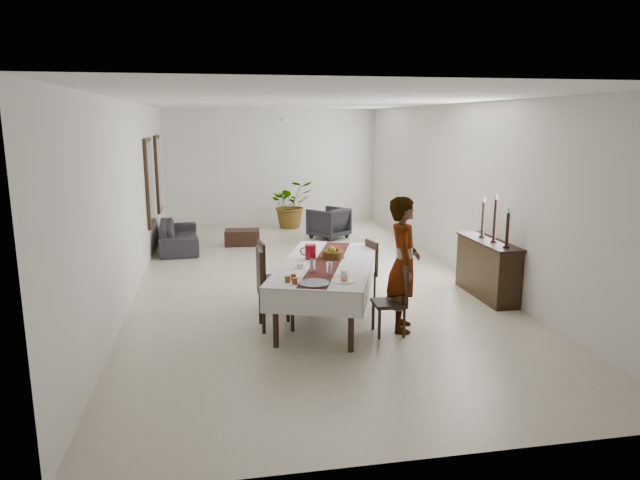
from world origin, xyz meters
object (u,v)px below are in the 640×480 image
(red_pitcher, at_px, (310,252))
(sofa, at_px, (179,236))
(woman, at_px, (404,264))
(dining_table_top, at_px, (327,265))
(sideboard_body, at_px, (487,269))

(red_pitcher, distance_m, sofa, 5.41)
(red_pitcher, xyz_separation_m, woman, (1.14, -0.94, -0.01))
(sofa, bearing_deg, woman, -153.17)
(dining_table_top, relative_size, sideboard_body, 1.72)
(red_pitcher, bearing_deg, sideboard_body, 5.08)
(dining_table_top, bearing_deg, sofa, 134.67)
(woman, bearing_deg, sideboard_body, -40.85)
(red_pitcher, height_order, sideboard_body, red_pitcher)
(sofa, bearing_deg, sideboard_body, -134.58)
(dining_table_top, bearing_deg, woman, -17.05)
(dining_table_top, relative_size, red_pitcher, 12.00)
(dining_table_top, distance_m, red_pitcher, 0.36)
(red_pitcher, relative_size, sideboard_body, 0.14)
(sideboard_body, height_order, sofa, sideboard_body)
(dining_table_top, height_order, red_pitcher, red_pitcher)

